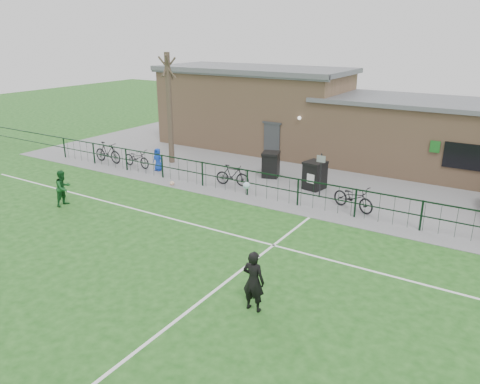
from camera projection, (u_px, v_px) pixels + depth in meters
The scene contains 19 objects.
ground at pixel (151, 279), 14.00m from camera, with size 90.00×90.00×0.00m, color #1B4F17.
paving_strip at pixel (325, 171), 24.80m from camera, with size 34.00×13.00×0.02m, color slate.
pitch_line_touch at pixel (274, 202), 20.24m from camera, with size 28.00×0.10×0.01m, color white.
pitch_line_mid at pixel (226, 233), 17.20m from camera, with size 28.00×0.10×0.01m, color white.
pitch_line_perp at pixel (205, 298), 12.99m from camera, with size 0.10×16.00×0.01m, color white.
perimeter_fence at pixel (277, 188), 20.20m from camera, with size 28.00×0.10×1.20m, color black.
bare_tree at pixel (169, 109), 25.45m from camera, with size 0.30×0.30×6.00m, color #433528.
wheelie_bin_left at pixel (271, 165), 23.61m from camera, with size 0.78×0.89×1.18m, color black.
wheelie_bin_right at pixel (315, 176), 21.77m from camera, with size 0.81×0.92×1.23m, color black.
sign_post at pixel (320, 176), 20.54m from camera, with size 0.06×0.06×2.00m, color black.
bicycle_b at pixel (108, 152), 26.20m from camera, with size 0.54×1.92×1.15m, color black.
bicycle_c at pixel (137, 158), 25.33m from camera, with size 0.66×1.88×0.99m, color black.
bicycle_d at pixel (232, 175), 22.29m from camera, with size 0.47×1.67×1.00m, color black.
bicycle_e at pixel (353, 198), 19.24m from camera, with size 0.69×1.97×1.04m, color black.
spectator_child at pixel (158, 159), 24.66m from camera, with size 0.58×0.38×1.20m, color #123AB1.
goalkeeper_kick at pixel (253, 278), 12.25m from camera, with size 2.12×2.73×2.62m.
outfield_player at pixel (63, 188), 19.70m from camera, with size 0.75×0.58×1.54m, color #175122.
ball_ground at pixel (172, 183), 22.45m from camera, with size 0.22×0.22×0.22m, color white.
clubhouse at pixel (333, 119), 26.92m from camera, with size 24.25×5.40×4.96m.
Camera 1 is at (8.84, -9.07, 7.02)m, focal length 35.00 mm.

